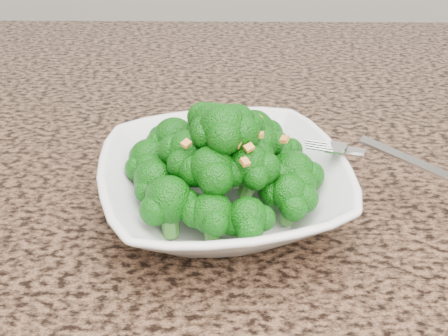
# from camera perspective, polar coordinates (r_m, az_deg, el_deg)

# --- Properties ---
(granite_counter) EXTENTS (1.64, 1.04, 0.03)m
(granite_counter) POSITION_cam_1_polar(r_m,az_deg,el_deg) (0.60, 3.59, -1.95)
(granite_counter) COLOR brown
(granite_counter) RESTS_ON cabinet
(bowl) EXTENTS (0.27, 0.27, 0.06)m
(bowl) POSITION_cam_1_polar(r_m,az_deg,el_deg) (0.53, 0.00, -2.02)
(bowl) COLOR white
(bowl) RESTS_ON granite_counter
(broccoli_pile) EXTENTS (0.20, 0.20, 0.08)m
(broccoli_pile) POSITION_cam_1_polar(r_m,az_deg,el_deg) (0.49, 0.00, 4.44)
(broccoli_pile) COLOR #0D5C0A
(broccoli_pile) RESTS_ON bowl
(garlic_topping) EXTENTS (0.12, 0.12, 0.01)m
(garlic_topping) POSITION_cam_1_polar(r_m,az_deg,el_deg) (0.47, 0.00, 8.92)
(garlic_topping) COLOR #EE9A3A
(garlic_topping) RESTS_ON broccoli_pile
(fork) EXTENTS (0.16, 0.10, 0.01)m
(fork) POSITION_cam_1_polar(r_m,az_deg,el_deg) (0.53, 13.50, 1.66)
(fork) COLOR silver
(fork) RESTS_ON bowl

